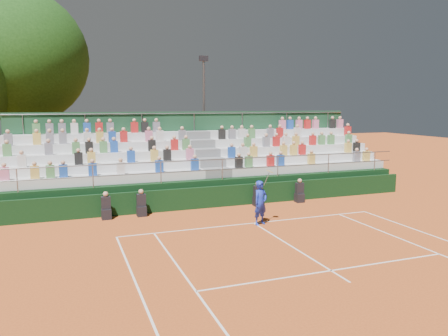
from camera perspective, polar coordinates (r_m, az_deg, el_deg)
name	(u,v)px	position (r m, az deg, el deg)	size (l,w,h in m)	color
ground	(254,223)	(18.00, 3.91, -7.20)	(90.00, 90.00, 0.00)	#BE521F
courtside_wall	(226,196)	(20.76, 0.29, -3.67)	(20.00, 0.15, 1.00)	black
line_officials	(206,200)	(19.98, -2.31, -4.21)	(9.69, 0.40, 1.19)	black
grandstand	(205,174)	(23.66, -2.50, -0.75)	(20.00, 5.20, 4.40)	black
tennis_player	(261,203)	(17.61, 4.80, -4.54)	(0.91, 0.63, 2.22)	#1931BF
tree_east	(21,58)	(29.65, -25.03, 12.91)	(7.94, 7.94, 11.55)	#3A2715
floodlight_mast	(204,106)	(30.44, -2.64, 8.13)	(0.60, 0.25, 8.08)	gray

